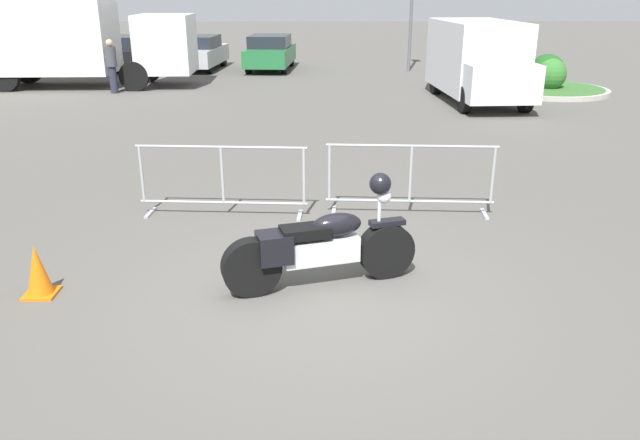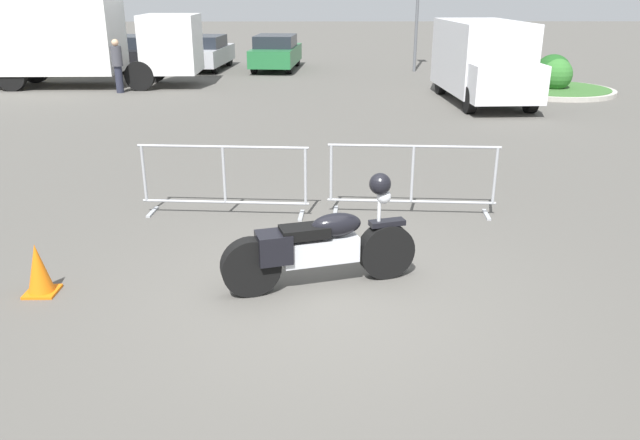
{
  "view_description": "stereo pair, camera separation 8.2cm",
  "coord_description": "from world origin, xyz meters",
  "px_view_note": "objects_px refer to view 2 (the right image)",
  "views": [
    {
      "loc": [
        -0.21,
        -6.17,
        3.22
      ],
      "look_at": [
        -0.04,
        0.7,
        0.65
      ],
      "focal_mm": 35.0,
      "sensor_mm": 36.0,
      "label": 1
    },
    {
      "loc": [
        -0.12,
        -6.17,
        3.22
      ],
      "look_at": [
        -0.04,
        0.7,
        0.65
      ],
      "focal_mm": 35.0,
      "sensor_mm": 36.0,
      "label": 2
    }
  ],
  "objects_px": {
    "box_truck": "(70,38)",
    "delivery_van": "(483,59)",
    "motorcycle": "(320,246)",
    "crowd_barrier_near": "(224,179)",
    "parked_car_green": "(276,52)",
    "parked_car_yellow": "(62,53)",
    "traffic_cone": "(38,270)",
    "crowd_barrier_far": "(412,179)",
    "pedestrian": "(117,64)",
    "parked_car_black": "(135,52)",
    "parked_car_silver": "(205,52)"
  },
  "relations": [
    {
      "from": "box_truck",
      "to": "delivery_van",
      "type": "xyz_separation_m",
      "value": [
        13.22,
        -3.21,
        -0.39
      ]
    },
    {
      "from": "motorcycle",
      "to": "crowd_barrier_near",
      "type": "xyz_separation_m",
      "value": [
        -1.39,
        2.39,
        0.07
      ]
    },
    {
      "from": "crowd_barrier_near",
      "to": "parked_car_green",
      "type": "distance_m",
      "value": 17.74
    },
    {
      "from": "parked_car_yellow",
      "to": "traffic_cone",
      "type": "distance_m",
      "value": 21.68
    },
    {
      "from": "parked_car_green",
      "to": "traffic_cone",
      "type": "distance_m",
      "value": 20.36
    },
    {
      "from": "crowd_barrier_far",
      "to": "traffic_cone",
      "type": "relative_size",
      "value": 4.26
    },
    {
      "from": "pedestrian",
      "to": "parked_car_green",
      "type": "bearing_deg",
      "value": -131.57
    },
    {
      "from": "traffic_cone",
      "to": "crowd_barrier_far",
      "type": "bearing_deg",
      "value": 29.46
    },
    {
      "from": "crowd_barrier_far",
      "to": "parked_car_green",
      "type": "relative_size",
      "value": 0.59
    },
    {
      "from": "motorcycle",
      "to": "parked_car_black",
      "type": "bearing_deg",
      "value": 94.33
    },
    {
      "from": "parked_car_yellow",
      "to": "parked_car_green",
      "type": "xyz_separation_m",
      "value": [
        8.87,
        -0.1,
        0.03
      ]
    },
    {
      "from": "parked_car_black",
      "to": "parked_car_green",
      "type": "height_order",
      "value": "parked_car_green"
    },
    {
      "from": "crowd_barrier_far",
      "to": "parked_car_silver",
      "type": "height_order",
      "value": "parked_car_silver"
    },
    {
      "from": "crowd_barrier_far",
      "to": "pedestrian",
      "type": "distance_m",
      "value": 14.05
    },
    {
      "from": "parked_car_yellow",
      "to": "parked_car_silver",
      "type": "height_order",
      "value": "parked_car_silver"
    },
    {
      "from": "box_truck",
      "to": "parked_car_black",
      "type": "height_order",
      "value": "box_truck"
    },
    {
      "from": "parked_car_yellow",
      "to": "pedestrian",
      "type": "height_order",
      "value": "pedestrian"
    },
    {
      "from": "motorcycle",
      "to": "delivery_van",
      "type": "height_order",
      "value": "delivery_van"
    },
    {
      "from": "crowd_barrier_far",
      "to": "parked_car_silver",
      "type": "distance_m",
      "value": 18.85
    },
    {
      "from": "parked_car_black",
      "to": "parked_car_green",
      "type": "distance_m",
      "value": 5.92
    },
    {
      "from": "crowd_barrier_near",
      "to": "traffic_cone",
      "type": "xyz_separation_m",
      "value": [
        -1.74,
        -2.56,
        -0.27
      ]
    },
    {
      "from": "delivery_van",
      "to": "box_truck",
      "type": "bearing_deg",
      "value": -106.08
    },
    {
      "from": "parked_car_silver",
      "to": "parked_car_green",
      "type": "distance_m",
      "value": 2.96
    },
    {
      "from": "crowd_barrier_near",
      "to": "parked_car_green",
      "type": "xyz_separation_m",
      "value": [
        -0.19,
        17.74,
        0.15
      ]
    },
    {
      "from": "parked_car_yellow",
      "to": "crowd_barrier_near",
      "type": "bearing_deg",
      "value": -147.84
    },
    {
      "from": "crowd_barrier_near",
      "to": "parked_car_silver",
      "type": "bearing_deg",
      "value": 99.98
    },
    {
      "from": "crowd_barrier_far",
      "to": "box_truck",
      "type": "relative_size",
      "value": 0.33
    },
    {
      "from": "crowd_barrier_near",
      "to": "traffic_cone",
      "type": "height_order",
      "value": "crowd_barrier_near"
    },
    {
      "from": "box_truck",
      "to": "parked_car_silver",
      "type": "bearing_deg",
      "value": 51.28
    },
    {
      "from": "parked_car_green",
      "to": "pedestrian",
      "type": "relative_size",
      "value": 2.53
    },
    {
      "from": "parked_car_silver",
      "to": "parked_car_black",
      "type": "bearing_deg",
      "value": 91.29
    },
    {
      "from": "parked_car_black",
      "to": "parked_car_yellow",
      "type": "bearing_deg",
      "value": 100.06
    },
    {
      "from": "traffic_cone",
      "to": "parked_car_silver",
      "type": "bearing_deg",
      "value": 93.96
    },
    {
      "from": "motorcycle",
      "to": "box_truck",
      "type": "bearing_deg",
      "value": 102.33
    },
    {
      "from": "parked_car_silver",
      "to": "parked_car_green",
      "type": "bearing_deg",
      "value": -87.61
    },
    {
      "from": "box_truck",
      "to": "parked_car_black",
      "type": "relative_size",
      "value": 1.87
    },
    {
      "from": "motorcycle",
      "to": "parked_car_green",
      "type": "height_order",
      "value": "parked_car_green"
    },
    {
      "from": "parked_car_green",
      "to": "pedestrian",
      "type": "height_order",
      "value": "pedestrian"
    },
    {
      "from": "motorcycle",
      "to": "parked_car_green",
      "type": "xyz_separation_m",
      "value": [
        -1.59,
        20.13,
        0.22
      ]
    },
    {
      "from": "delivery_van",
      "to": "parked_car_silver",
      "type": "distance_m",
      "value": 12.41
    },
    {
      "from": "box_truck",
      "to": "parked_car_green",
      "type": "relative_size",
      "value": 1.81
    },
    {
      "from": "delivery_van",
      "to": "parked_car_silver",
      "type": "height_order",
      "value": "delivery_van"
    },
    {
      "from": "box_truck",
      "to": "traffic_cone",
      "type": "height_order",
      "value": "box_truck"
    },
    {
      "from": "crowd_barrier_near",
      "to": "traffic_cone",
      "type": "distance_m",
      "value": 3.1
    },
    {
      "from": "delivery_van",
      "to": "parked_car_yellow",
      "type": "bearing_deg",
      "value": -119.71
    },
    {
      "from": "parked_car_black",
      "to": "parked_car_silver",
      "type": "relative_size",
      "value": 0.99
    },
    {
      "from": "delivery_van",
      "to": "parked_car_silver",
      "type": "relative_size",
      "value": 1.22
    },
    {
      "from": "crowd_barrier_far",
      "to": "parked_car_black",
      "type": "distance_m",
      "value": 20.16
    },
    {
      "from": "box_truck",
      "to": "parked_car_yellow",
      "type": "relative_size",
      "value": 1.88
    },
    {
      "from": "motorcycle",
      "to": "crowd_barrier_far",
      "type": "relative_size",
      "value": 0.89
    }
  ]
}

